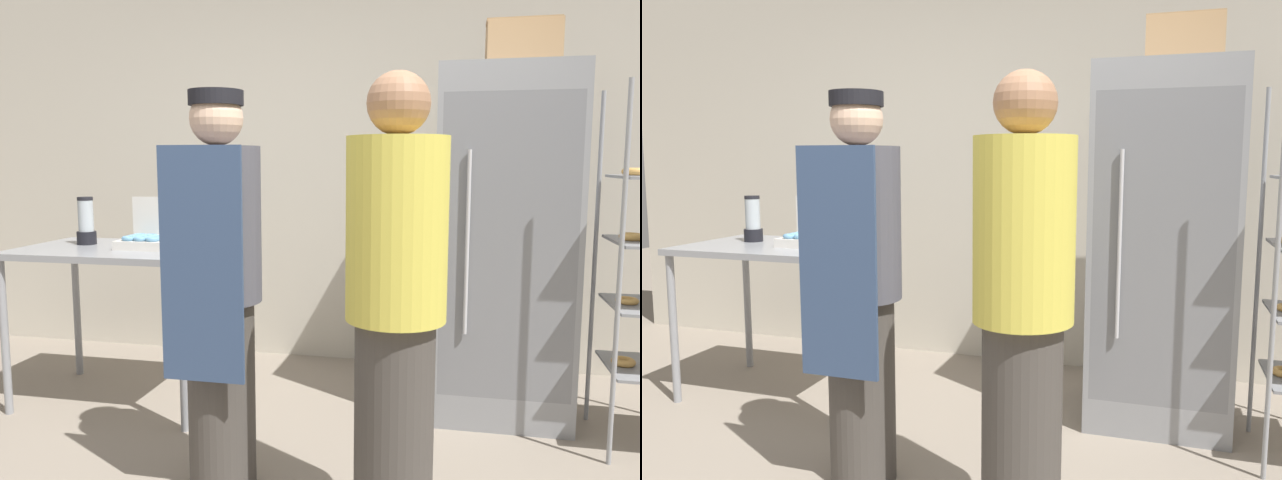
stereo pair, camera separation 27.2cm
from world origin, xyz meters
TOP-DOWN VIEW (x-y plane):
  - back_wall at (0.00, 2.35)m, footprint 6.40×0.12m
  - refrigerator at (0.93, 1.56)m, footprint 0.71×0.71m
  - prep_counter at (-1.19, 1.26)m, footprint 1.12×0.75m
  - donut_box at (-1.03, 1.26)m, footprint 0.29×0.24m
  - blender_pitcher at (-1.45, 1.34)m, footprint 0.11×0.11m
  - cardboard_storage_box at (1.00, 1.62)m, footprint 0.38×0.28m
  - person_baker at (-0.28, 0.47)m, footprint 0.35×0.37m
  - person_customer at (0.47, 0.26)m, footprint 0.36×0.36m

SIDE VIEW (x-z plane):
  - prep_counter at x=-1.19m, z-range 0.35..1.25m
  - person_customer at x=0.47m, z-range 0.02..1.71m
  - person_baker at x=-0.28m, z-range 0.03..1.70m
  - refrigerator at x=0.93m, z-range 0.00..1.87m
  - donut_box at x=-1.03m, z-range 0.81..1.09m
  - blender_pitcher at x=-1.45m, z-range 0.88..1.16m
  - back_wall at x=0.00m, z-range 0.00..2.91m
  - cardboard_storage_box at x=1.00m, z-range 1.87..2.12m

